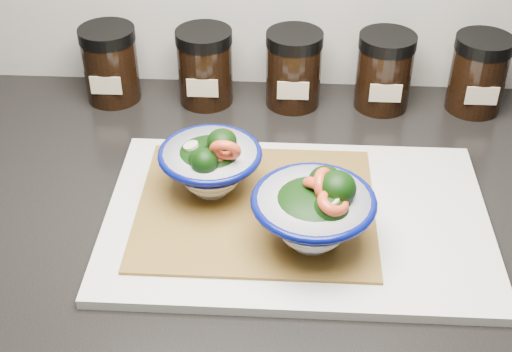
# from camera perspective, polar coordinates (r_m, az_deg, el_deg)

# --- Properties ---
(countertop) EXTENTS (3.50, 0.60, 0.04)m
(countertop) POSITION_cam_1_polar(r_m,az_deg,el_deg) (0.89, -0.48, -3.07)
(countertop) COLOR black
(countertop) RESTS_ON cabinet
(cutting_board) EXTENTS (0.45, 0.30, 0.01)m
(cutting_board) POSITION_cam_1_polar(r_m,az_deg,el_deg) (0.84, 3.27, -3.44)
(cutting_board) COLOR beige
(cutting_board) RESTS_ON countertop
(bamboo_mat) EXTENTS (0.28, 0.24, 0.00)m
(bamboo_mat) POSITION_cam_1_polar(r_m,az_deg,el_deg) (0.85, 0.00, -2.49)
(bamboo_mat) COLOR olive
(bamboo_mat) RESTS_ON cutting_board
(bowl_left) EXTENTS (0.12, 0.12, 0.10)m
(bowl_left) POSITION_cam_1_polar(r_m,az_deg,el_deg) (0.85, -3.63, 0.97)
(bowl_left) COLOR white
(bowl_left) RESTS_ON bamboo_mat
(bowl_right) EXTENTS (0.14, 0.14, 0.10)m
(bowl_right) POSITION_cam_1_polar(r_m,az_deg,el_deg) (0.77, 4.75, -2.86)
(bowl_right) COLOR white
(bowl_right) RESTS_ON bamboo_mat
(spice_jar_a) EXTENTS (0.08, 0.08, 0.11)m
(spice_jar_a) POSITION_cam_1_polar(r_m,az_deg,el_deg) (1.08, -11.56, 8.77)
(spice_jar_a) COLOR black
(spice_jar_a) RESTS_ON countertop
(spice_jar_b) EXTENTS (0.08, 0.08, 0.11)m
(spice_jar_b) POSITION_cam_1_polar(r_m,az_deg,el_deg) (1.05, -4.10, 8.74)
(spice_jar_b) COLOR black
(spice_jar_b) RESTS_ON countertop
(spice_jar_c) EXTENTS (0.08, 0.08, 0.11)m
(spice_jar_c) POSITION_cam_1_polar(r_m,az_deg,el_deg) (1.05, 3.03, 8.56)
(spice_jar_c) COLOR black
(spice_jar_c) RESTS_ON countertop
(spice_jar_d) EXTENTS (0.08, 0.08, 0.11)m
(spice_jar_d) POSITION_cam_1_polar(r_m,az_deg,el_deg) (1.05, 10.22, 8.26)
(spice_jar_d) COLOR black
(spice_jar_d) RESTS_ON countertop
(spice_jar_e) EXTENTS (0.08, 0.08, 0.11)m
(spice_jar_e) POSITION_cam_1_polar(r_m,az_deg,el_deg) (1.08, 17.37, 7.82)
(spice_jar_e) COLOR black
(spice_jar_e) RESTS_ON countertop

